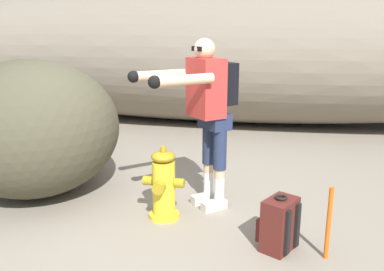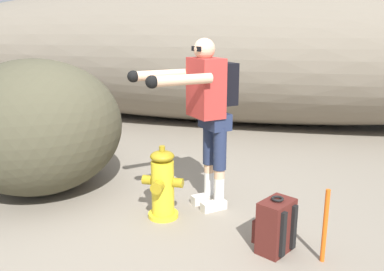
# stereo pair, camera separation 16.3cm
# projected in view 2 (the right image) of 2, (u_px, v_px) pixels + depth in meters

# --- Properties ---
(ground_plane) EXTENTS (56.00, 56.00, 0.04)m
(ground_plane) POSITION_uv_depth(u_px,v_px,m) (144.00, 215.00, 4.04)
(ground_plane) COLOR gray
(dirt_embankment) EXTENTS (14.59, 3.20, 2.60)m
(dirt_embankment) POSITION_uv_depth(u_px,v_px,m) (226.00, 53.00, 7.81)
(dirt_embankment) COLOR #756B5B
(dirt_embankment) RESTS_ON ground_plane
(fire_hydrant) EXTENTS (0.40, 0.34, 0.71)m
(fire_hydrant) POSITION_uv_depth(u_px,v_px,m) (163.00, 185.00, 3.88)
(fire_hydrant) COLOR yellow
(fire_hydrant) RESTS_ON ground_plane
(utility_worker) EXTENTS (0.97, 0.94, 1.68)m
(utility_worker) POSITION_uv_depth(u_px,v_px,m) (207.00, 104.00, 3.91)
(utility_worker) COLOR beige
(utility_worker) RESTS_ON ground_plane
(spare_backpack) EXTENTS (0.36, 0.36, 0.47)m
(spare_backpack) POSITION_uv_depth(u_px,v_px,m) (275.00, 226.00, 3.31)
(spare_backpack) COLOR #511E19
(spare_backpack) RESTS_ON ground_plane
(boulder_large) EXTENTS (2.24, 2.23, 1.46)m
(boulder_large) POSITION_uv_depth(u_px,v_px,m) (37.00, 126.00, 4.46)
(boulder_large) COLOR #43402F
(boulder_large) RESTS_ON ground_plane
(boulder_mid) EXTENTS (1.25, 1.34, 0.87)m
(boulder_mid) POSITION_uv_depth(u_px,v_px,m) (61.00, 128.00, 5.60)
(boulder_mid) COLOR #434634
(boulder_mid) RESTS_ON ground_plane
(survey_stake) EXTENTS (0.04, 0.04, 0.60)m
(survey_stake) POSITION_uv_depth(u_px,v_px,m) (325.00, 226.00, 3.14)
(survey_stake) COLOR #E55914
(survey_stake) RESTS_ON ground_plane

